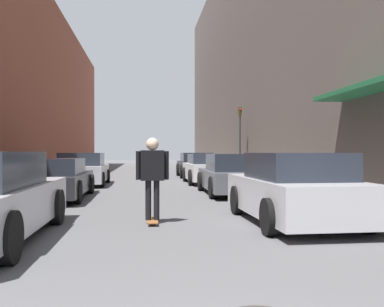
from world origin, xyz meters
name	(u,v)px	position (x,y,z in m)	size (l,w,h in m)	color
ground	(147,182)	(0.00, 18.69, 0.00)	(102.82, 102.82, 0.00)	#515154
curb_strip_left	(63,176)	(-4.67, 23.37, 0.06)	(1.80, 46.73, 0.12)	gray
curb_strip_right	(227,175)	(4.67, 23.37, 0.06)	(1.80, 46.73, 0.12)	gray
building_row_left	(9,81)	(-7.57, 23.36, 5.33)	(4.90, 46.73, 10.66)	brown
building_row_right	(275,46)	(7.57, 23.36, 7.67)	(4.90, 46.73, 15.34)	#564C47
parked_car_left_1	(54,179)	(-2.82, 11.85, 0.59)	(1.98, 4.62, 1.20)	#232326
parked_car_left_2	(83,170)	(-2.70, 17.03, 0.64)	(2.03, 4.12, 1.35)	#B7B7BC
parked_car_right_0	(294,189)	(2.78, 6.88, 0.66)	(1.90, 4.06, 1.38)	#B7B7BC
parked_car_right_1	(235,175)	(2.81, 12.57, 0.64)	(2.05, 4.28, 1.33)	#515459
parked_car_right_2	(207,169)	(2.61, 17.44, 0.64)	(1.85, 3.93, 1.30)	silver
parked_car_right_3	(196,165)	(2.72, 22.26, 0.65)	(1.96, 3.94, 1.34)	black
skateboarder	(152,171)	(0.01, 7.11, 1.03)	(0.64, 0.78, 1.67)	brown
traffic_light	(240,134)	(5.01, 21.43, 2.38)	(0.16, 0.22, 3.68)	#2D2D2D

